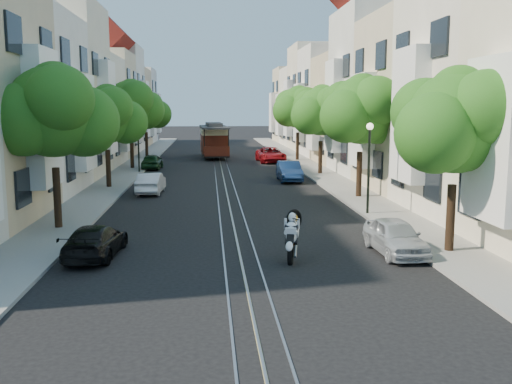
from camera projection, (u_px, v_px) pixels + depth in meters
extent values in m
plane|color=black|center=(221.00, 165.00, 49.62)|extent=(200.00, 200.00, 0.00)
cube|color=gray|center=(303.00, 163.00, 50.20)|extent=(2.50, 80.00, 0.12)
cube|color=gray|center=(136.00, 165.00, 49.02)|extent=(2.50, 80.00, 0.12)
cube|color=gray|center=(214.00, 165.00, 49.57)|extent=(0.06, 80.00, 0.02)
cube|color=gray|center=(221.00, 165.00, 49.62)|extent=(0.06, 80.00, 0.02)
cube|color=gray|center=(227.00, 165.00, 49.66)|extent=(0.06, 80.00, 0.02)
cube|color=tan|center=(221.00, 165.00, 49.62)|extent=(0.08, 80.00, 0.01)
cube|color=white|center=(498.00, 139.00, 18.16)|extent=(0.90, 3.04, 5.23)
cube|color=silver|center=(493.00, 96.00, 26.13)|extent=(7.00, 8.00, 11.00)
cube|color=white|center=(411.00, 115.00, 25.95)|extent=(0.90, 3.04, 6.05)
cube|color=beige|center=(426.00, 107.00, 34.09)|extent=(7.00, 8.00, 10.00)
cube|color=white|center=(364.00, 120.00, 33.89)|extent=(0.90, 3.04, 5.50)
cube|color=silver|center=(386.00, 93.00, 41.82)|extent=(7.00, 8.00, 12.00)
cube|color=white|center=(335.00, 106.00, 41.65)|extent=(0.90, 3.04, 6.60)
cube|color=#C6B28C|center=(357.00, 113.00, 49.93)|extent=(7.00, 8.00, 9.00)
cube|color=white|center=(314.00, 121.00, 49.73)|extent=(0.90, 3.04, 4.95)
cube|color=white|center=(337.00, 104.00, 57.70)|extent=(7.00, 8.00, 10.50)
cube|color=white|center=(300.00, 113.00, 57.52)|extent=(0.90, 3.04, 5.78)
cube|color=beige|center=(322.00, 100.00, 65.51)|extent=(7.00, 8.00, 11.50)
cube|color=white|center=(289.00, 108.00, 65.34)|extent=(0.90, 3.04, 6.32)
cube|color=silver|center=(309.00, 109.00, 73.55)|extent=(7.00, 8.00, 9.50)
cube|color=white|center=(280.00, 115.00, 73.35)|extent=(0.90, 3.04, 5.23)
cube|color=beige|center=(300.00, 107.00, 81.39)|extent=(7.00, 8.00, 10.00)
cube|color=white|center=(273.00, 112.00, 81.20)|extent=(0.90, 3.04, 5.50)
cube|color=white|center=(42.00, 118.00, 24.63)|extent=(0.90, 3.04, 5.93)
cube|color=white|center=(13.00, 109.00, 32.15)|extent=(7.00, 8.00, 9.80)
cube|color=white|center=(83.00, 122.00, 32.57)|extent=(0.90, 3.04, 5.39)
cube|color=beige|center=(51.00, 94.00, 39.89)|extent=(7.00, 8.00, 11.76)
cube|color=white|center=(107.00, 108.00, 40.34)|extent=(0.90, 3.04, 6.47)
cube|color=silver|center=(78.00, 114.00, 47.99)|extent=(7.00, 8.00, 8.82)
cube|color=white|center=(124.00, 122.00, 48.40)|extent=(0.90, 3.04, 4.85)
cube|color=beige|center=(96.00, 105.00, 55.76)|extent=(7.00, 8.00, 10.29)
cube|color=white|center=(135.00, 114.00, 56.20)|extent=(0.90, 3.04, 5.66)
cube|color=silver|center=(110.00, 101.00, 63.58)|extent=(7.00, 8.00, 11.27)
cube|color=white|center=(144.00, 109.00, 64.02)|extent=(0.90, 3.04, 6.20)
cube|color=#C6B28C|center=(121.00, 110.00, 71.61)|extent=(7.00, 8.00, 9.31)
cube|color=white|center=(152.00, 115.00, 72.03)|extent=(0.90, 3.04, 5.12)
cube|color=white|center=(130.00, 107.00, 79.45)|extent=(7.00, 8.00, 9.80)
cube|color=white|center=(157.00, 113.00, 79.88)|extent=(0.90, 3.04, 5.39)
cylinder|color=black|center=(450.00, 218.00, 19.47)|extent=(0.30, 0.30, 2.27)
sphere|color=#265314|center=(455.00, 123.00, 18.99)|extent=(3.38, 3.38, 3.38)
sphere|color=#265314|center=(479.00, 134.00, 19.63)|extent=(2.70, 2.70, 2.70)
sphere|color=#265314|center=(436.00, 133.00, 18.27)|extent=(2.64, 2.64, 2.64)
sphere|color=#265314|center=(458.00, 96.00, 18.96)|extent=(2.03, 2.03, 2.03)
cylinder|color=black|center=(359.00, 174.00, 31.28)|extent=(0.30, 0.30, 2.45)
sphere|color=#265314|center=(361.00, 110.00, 30.77)|extent=(3.64, 3.64, 3.64)
sphere|color=#265314|center=(378.00, 118.00, 31.41)|extent=(2.91, 2.91, 2.91)
sphere|color=#265314|center=(346.00, 116.00, 30.04)|extent=(2.84, 2.84, 2.84)
sphere|color=#265314|center=(363.00, 94.00, 30.74)|extent=(2.18, 2.18, 2.18)
cylinder|color=black|center=(320.00, 157.00, 42.13)|extent=(0.30, 0.30, 2.38)
sphere|color=#265314|center=(321.00, 111.00, 41.63)|extent=(3.54, 3.54, 3.54)
sphere|color=#265314|center=(334.00, 117.00, 42.27)|extent=(2.83, 2.83, 2.83)
sphere|color=#265314|center=(310.00, 116.00, 40.90)|extent=(2.76, 2.76, 2.76)
sphere|color=#265314|center=(322.00, 99.00, 41.60)|extent=(2.12, 2.12, 2.12)
cylinder|color=black|center=(297.00, 146.00, 52.96)|extent=(0.30, 0.30, 2.52)
sphere|color=#265314|center=(298.00, 107.00, 52.43)|extent=(3.74, 3.74, 3.74)
sphere|color=#265314|center=(309.00, 112.00, 53.07)|extent=(3.00, 3.00, 3.00)
sphere|color=#265314|center=(289.00, 111.00, 51.71)|extent=(2.92, 2.92, 2.92)
sphere|color=#265314|center=(299.00, 98.00, 52.40)|extent=(2.25, 2.25, 2.25)
cylinder|color=black|center=(57.00, 198.00, 23.21)|extent=(0.30, 0.30, 2.45)
sphere|color=#265314|center=(53.00, 112.00, 22.70)|extent=(3.64, 3.64, 3.64)
sphere|color=#265314|center=(84.00, 121.00, 23.34)|extent=(2.91, 2.91, 2.91)
sphere|color=#265314|center=(23.00, 120.00, 21.97)|extent=(2.84, 2.84, 2.84)
sphere|color=#265314|center=(55.00, 89.00, 22.67)|extent=(2.18, 2.18, 2.18)
cylinder|color=black|center=(108.00, 168.00, 35.05)|extent=(0.30, 0.30, 2.27)
sphere|color=#265314|center=(106.00, 116.00, 34.57)|extent=(3.38, 3.38, 3.38)
sphere|color=#265314|center=(126.00, 122.00, 35.21)|extent=(2.70, 2.70, 2.70)
sphere|color=#265314|center=(88.00, 121.00, 33.85)|extent=(2.64, 2.64, 2.64)
sphere|color=#265314|center=(108.00, 101.00, 34.54)|extent=(2.03, 2.03, 2.03)
cylinder|color=black|center=(132.00, 152.00, 45.86)|extent=(0.30, 0.30, 2.62)
sphere|color=#265314|center=(130.00, 105.00, 45.31)|extent=(3.90, 3.90, 3.90)
sphere|color=#265314|center=(145.00, 110.00, 45.96)|extent=(3.12, 3.12, 3.12)
sphere|color=#265314|center=(117.00, 109.00, 44.59)|extent=(3.04, 3.04, 3.04)
sphere|color=#265314|center=(132.00, 94.00, 45.29)|extent=(2.34, 2.34, 2.34)
cylinder|color=black|center=(147.00, 144.00, 56.72)|extent=(0.30, 0.30, 2.38)
sphere|color=#265314|center=(146.00, 110.00, 56.22)|extent=(3.54, 3.54, 3.54)
sphere|color=#265314|center=(157.00, 114.00, 56.87)|extent=(2.83, 2.83, 2.83)
sphere|color=#265314|center=(135.00, 113.00, 55.50)|extent=(2.76, 2.76, 2.76)
sphere|color=#265314|center=(147.00, 101.00, 56.20)|extent=(2.12, 2.12, 2.12)
cylinder|color=black|center=(369.00, 170.00, 26.16)|extent=(0.12, 0.12, 4.00)
sphere|color=#FFF2CC|center=(370.00, 126.00, 25.87)|extent=(0.32, 0.32, 0.32)
cylinder|color=black|center=(138.00, 145.00, 42.88)|extent=(0.12, 0.12, 4.00)
sphere|color=#FFF2CC|center=(138.00, 119.00, 42.58)|extent=(0.32, 0.32, 0.32)
torus|color=black|center=(290.00, 254.00, 18.33)|extent=(0.34, 0.82, 0.81)
torus|color=black|center=(294.00, 220.00, 19.39)|extent=(0.67, 0.63, 0.78)
ellipsoid|color=white|center=(292.00, 232.00, 18.76)|extent=(0.71, 1.17, 1.00)
ellipsoid|color=white|center=(291.00, 228.00, 18.45)|extent=(0.52, 0.68, 0.56)
cube|color=black|center=(290.00, 239.00, 18.08)|extent=(0.35, 0.58, 0.43)
cube|color=silver|center=(291.00, 230.00, 18.43)|extent=(0.48, 0.64, 0.21)
sphere|color=black|center=(292.00, 225.00, 18.76)|extent=(0.28, 0.28, 0.28)
cube|color=black|center=(214.00, 153.00, 56.71)|extent=(2.79, 8.28, 0.31)
cube|color=#4C170C|center=(214.00, 140.00, 56.52)|extent=(2.72, 5.23, 2.45)
cube|color=beige|center=(214.00, 131.00, 56.39)|extent=(2.78, 5.29, 0.61)
cube|color=#2D2D30|center=(214.00, 127.00, 56.33)|extent=(2.99, 8.30, 0.18)
cube|color=#2D2D30|center=(214.00, 124.00, 56.29)|extent=(1.68, 4.67, 0.36)
imported|color=#AAB0B6|center=(395.00, 237.00, 19.50)|extent=(1.57, 3.62, 1.22)
imported|color=#0D1F42|center=(289.00, 171.00, 38.63)|extent=(1.46, 4.09, 1.34)
imported|color=maroon|center=(271.00, 155.00, 51.64)|extent=(2.56, 5.04, 1.37)
imported|color=black|center=(95.00, 241.00, 19.11)|extent=(1.83, 3.89, 1.10)
imported|color=silver|center=(151.00, 183.00, 33.14)|extent=(1.47, 3.77, 1.22)
imported|color=#16381B|center=(152.00, 162.00, 46.05)|extent=(1.60, 3.67, 1.23)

